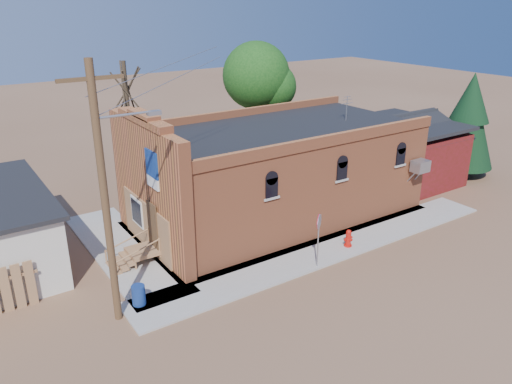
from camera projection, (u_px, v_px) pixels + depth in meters
ground at (317, 267)px, 21.08m from camera, size 120.00×120.00×0.00m
sidewalk_south at (329, 249)px, 22.54m from camera, size 19.00×2.20×0.08m
sidewalk_west at (123, 250)px, 22.42m from camera, size 2.60×10.00×0.08m
brick_bar at (273, 173)px, 25.34m from camera, size 16.40×7.97×6.30m
red_shed at (404, 145)px, 30.51m from camera, size 5.40×6.40×4.30m
utility_pole at (106, 193)px, 16.04m from camera, size 3.12×0.26×9.00m
tree_bare_near at (126, 89)px, 27.42m from camera, size 2.80×2.80×7.65m
tree_leafy at (256, 76)px, 32.51m from camera, size 4.40×4.40×8.15m
evergreen_tree at (469, 118)px, 30.91m from camera, size 3.60×3.60×6.50m
fire_hydrant at (348, 238)px, 22.58m from camera, size 0.47×0.45×0.82m
stop_sign at (319, 226)px, 20.38m from camera, size 0.54×0.45×2.38m
trash_barrel at (139, 295)px, 18.27m from camera, size 0.60×0.60×0.76m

